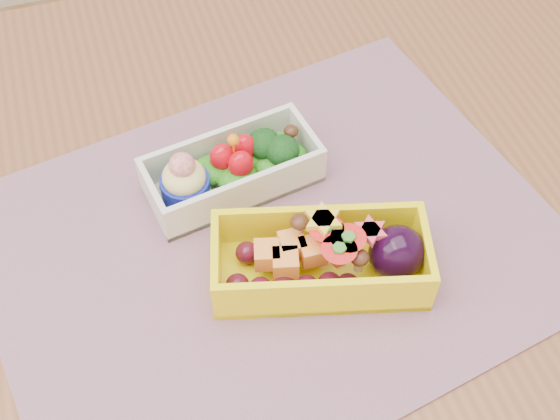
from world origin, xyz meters
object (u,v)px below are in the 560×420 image
object	(u,v)px
bento_white	(232,170)
bento_yellow	(325,259)
placemat	(274,242)
table	(296,281)

from	to	relation	value
bento_white	bento_yellow	distance (m)	0.13
bento_white	placemat	bearing A→B (deg)	-85.84
placemat	bento_yellow	size ratio (longest dim) A/B	2.52
placemat	table	bearing A→B (deg)	25.36
table	bento_yellow	xyz separation A→B (m)	(0.00, -0.06, 0.13)
placemat	bento_yellow	distance (m)	0.06
placemat	bento_white	world-z (taller)	bento_white
placemat	bento_white	xyz separation A→B (m)	(-0.02, 0.07, 0.02)
placemat	bento_yellow	bearing A→B (deg)	-56.96
table	bento_yellow	world-z (taller)	bento_yellow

